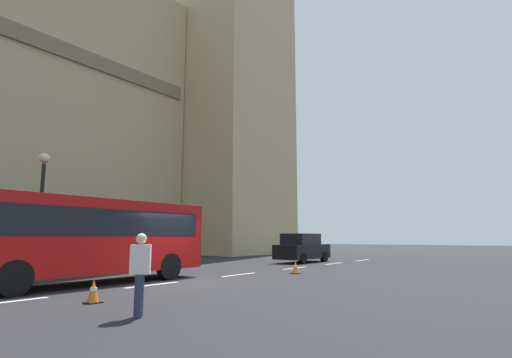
{
  "coord_description": "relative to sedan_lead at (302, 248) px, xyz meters",
  "views": [
    {
      "loc": [
        -10.06,
        -11.07,
        1.6
      ],
      "look_at": [
        9.78,
        3.96,
        5.32
      ],
      "focal_mm": 27.51,
      "sensor_mm": 36.0,
      "label": 1
    }
  ],
  "objects": [
    {
      "name": "ground_plane",
      "position": [
        -12.4,
        -2.15,
        -0.91
      ],
      "size": [
        160.0,
        160.0,
        0.0
      ],
      "primitive_type": "plane",
      "color": "#262628"
    },
    {
      "name": "traffic_cone_west",
      "position": [
        -16.92,
        -3.97,
        -0.63
      ],
      "size": [
        0.36,
        0.36,
        0.58
      ],
      "color": "black",
      "rests_on": "ground_plane"
    },
    {
      "name": "pedestrian_by_kerb",
      "position": [
        -17.33,
        -6.34,
        -0.0
      ],
      "size": [
        0.45,
        0.45,
        1.69
      ],
      "color": "#262D4C",
      "rests_on": "ground_plane"
    },
    {
      "name": "sedan_lead",
      "position": [
        0.0,
        0.0,
        0.0
      ],
      "size": [
        4.4,
        1.86,
        1.85
      ],
      "color": "black",
      "rests_on": "ground_plane"
    },
    {
      "name": "traffic_cone_middle",
      "position": [
        -7.12,
        -3.81,
        -0.63
      ],
      "size": [
        0.36,
        0.36,
        0.58
      ],
      "color": "black",
      "rests_on": "ground_plane"
    },
    {
      "name": "lane_centre_marking",
      "position": [
        -11.36,
        -2.15,
        -0.91
      ],
      "size": [
        34.4,
        0.16,
        0.01
      ],
      "color": "silver",
      "rests_on": "ground_plane"
    },
    {
      "name": "street_lamp",
      "position": [
        -14.63,
        4.35,
        2.14
      ],
      "size": [
        0.44,
        0.44,
        5.27
      ],
      "color": "black",
      "rests_on": "ground_plane"
    }
  ]
}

